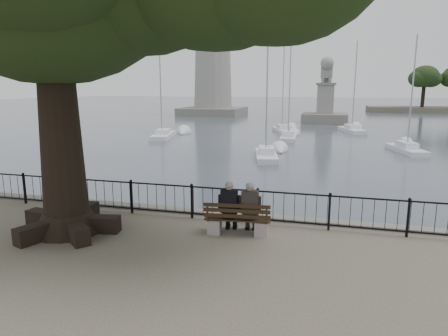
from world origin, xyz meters
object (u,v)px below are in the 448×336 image
(bench, at_px, (238,223))
(lighthouse, at_px, (213,36))
(lion_monument, at_px, (325,106))
(person_right, at_px, (250,210))
(person_left, at_px, (230,209))

(bench, relative_size, lighthouse, 0.05)
(bench, relative_size, lion_monument, 0.20)
(bench, xyz_separation_m, person_right, (0.32, 0.14, 0.35))
(lion_monument, bearing_deg, person_left, -91.89)
(person_left, distance_m, lion_monument, 48.36)
(lighthouse, bearing_deg, lion_monument, -31.11)
(lighthouse, bearing_deg, bench, -72.87)
(lighthouse, distance_m, lion_monument, 26.07)
(person_right, distance_m, lighthouse, 64.41)
(person_left, bearing_deg, person_right, 6.18)
(bench, height_order, lighthouse, lighthouse)
(person_right, xyz_separation_m, lion_monument, (1.05, 48.27, 0.61))
(person_left, bearing_deg, bench, -18.11)
(bench, xyz_separation_m, person_left, (-0.23, 0.08, 0.35))
(bench, bearing_deg, lion_monument, 88.39)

